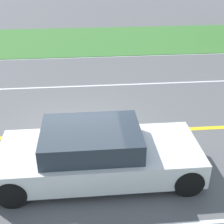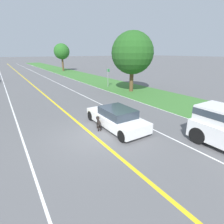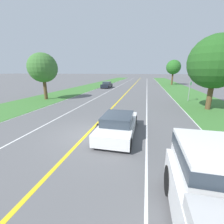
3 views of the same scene
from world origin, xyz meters
TOP-DOWN VIEW (x-y plane):
  - ground_plane at (0.00, 0.00)m, footprint 400.00×400.00m
  - centre_divider_line at (0.00, 0.00)m, footprint 0.18×160.00m
  - lane_edge_line_right at (7.00, 0.00)m, footprint 0.14×160.00m
  - lane_dash_same_dir at (3.50, 0.00)m, footprint 0.10×160.00m
  - lane_dash_oncoming at (-3.50, 0.00)m, footprint 0.10×160.00m
  - grass_verge_right at (10.00, 0.00)m, footprint 6.00×160.00m
  - ego_car at (1.82, 0.47)m, footprint 1.92×4.62m
  - dog at (0.69, 0.75)m, footprint 0.45×1.07m
  - roadside_tree_right_near at (9.35, 8.35)m, footprint 4.80×4.80m
  - roadside_tree_right_far at (10.14, 36.68)m, footprint 3.76×3.76m
  - street_sign at (8.55, 12.42)m, footprint 0.11×0.64m

SIDE VIEW (x-z plane):
  - ground_plane at x=0.00m, z-range 0.00..0.00m
  - centre_divider_line at x=0.00m, z-range 0.00..0.01m
  - lane_edge_line_right at x=7.00m, z-range 0.00..0.01m
  - lane_dash_same_dir at x=3.50m, z-range 0.00..0.01m
  - lane_dash_oncoming at x=-3.50m, z-range 0.00..0.01m
  - grass_verge_right at x=10.00m, z-range 0.00..0.03m
  - dog at x=0.69m, z-range 0.09..0.85m
  - ego_car at x=1.82m, z-range -0.03..1.24m
  - street_sign at x=8.55m, z-range 0.32..2.80m
  - roadside_tree_right_near at x=9.35m, z-range 1.01..7.87m
  - roadside_tree_right_far at x=10.14m, z-range 1.38..7.97m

